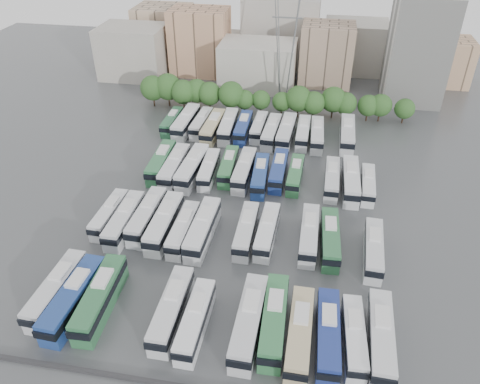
% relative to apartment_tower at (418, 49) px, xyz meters
% --- Properties ---
extents(ground, '(220.00, 220.00, 0.00)m').
position_rel_apartment_tower_xyz_m(ground, '(-34.00, -58.00, -13.00)').
color(ground, '#424447').
rests_on(ground, ground).
extents(tree_line, '(66.20, 7.84, 8.36)m').
position_rel_apartment_tower_xyz_m(tree_line, '(-37.58, -15.88, -8.58)').
color(tree_line, black).
rests_on(tree_line, ground).
extents(city_buildings, '(102.00, 35.00, 20.00)m').
position_rel_apartment_tower_xyz_m(city_buildings, '(-41.46, 13.86, -5.13)').
color(city_buildings, '#9E998E').
rests_on(city_buildings, ground).
extents(apartment_tower, '(14.00, 14.00, 26.00)m').
position_rel_apartment_tower_xyz_m(apartment_tower, '(0.00, 0.00, 0.00)').
color(apartment_tower, silver).
rests_on(apartment_tower, ground).
extents(electricity_pylon, '(9.00, 6.91, 33.83)m').
position_rel_apartment_tower_xyz_m(electricity_pylon, '(-32.00, -8.00, 5.66)').
color(electricity_pylon, slate).
rests_on(electricity_pylon, ground).
extents(bus_r0_s0, '(3.26, 13.08, 4.08)m').
position_rel_apartment_tower_xyz_m(bus_r0_s0, '(-55.45, -80.98, -11.00)').
color(bus_r0_s0, silver).
rests_on(bus_r0_s0, ground).
extents(bus_r0_s1, '(3.58, 13.81, 4.30)m').
position_rel_apartment_tower_xyz_m(bus_r0_s1, '(-52.38, -82.11, -10.89)').
color(bus_r0_s1, navy).
rests_on(bus_r0_s1, ground).
extents(bus_r0_s2, '(3.51, 13.73, 4.27)m').
position_rel_apartment_tower_xyz_m(bus_r0_s2, '(-48.98, -81.42, -10.90)').
color(bus_r0_s2, '#2C673E').
rests_on(bus_r0_s2, ground).
extents(bus_r0_s5, '(2.86, 12.94, 4.06)m').
position_rel_apartment_tower_xyz_m(bus_r0_s5, '(-39.08, -81.56, -11.01)').
color(bus_r0_s5, silver).
rests_on(bus_r0_s5, ground).
extents(bus_r0_s6, '(2.75, 12.10, 3.79)m').
position_rel_apartment_tower_xyz_m(bus_r0_s6, '(-35.64, -82.73, -11.14)').
color(bus_r0_s6, white).
rests_on(bus_r0_s6, ground).
extents(bus_r0_s8, '(3.21, 13.71, 4.29)m').
position_rel_apartment_tower_xyz_m(bus_r0_s8, '(-28.87, -81.90, -10.90)').
color(bus_r0_s8, silver).
rests_on(bus_r0_s8, ground).
extents(bus_r0_s9, '(3.28, 13.41, 4.18)m').
position_rel_apartment_tower_xyz_m(bus_r0_s9, '(-25.81, -81.13, -10.95)').
color(bus_r0_s9, '#317342').
rests_on(bus_r0_s9, ground).
extents(bus_r0_s10, '(2.93, 13.00, 4.07)m').
position_rel_apartment_tower_xyz_m(bus_r0_s10, '(-22.47, -82.60, -11.00)').
color(bus_r0_s10, tan).
rests_on(bus_r0_s10, ground).
extents(bus_r0_s11, '(3.10, 12.77, 3.98)m').
position_rel_apartment_tower_xyz_m(bus_r0_s11, '(-19.05, -82.11, -11.04)').
color(bus_r0_s11, navy).
rests_on(bus_r0_s11, ground).
extents(bus_r0_s12, '(3.04, 11.55, 3.59)m').
position_rel_apartment_tower_xyz_m(bus_r0_s12, '(-15.88, -81.75, -11.24)').
color(bus_r0_s12, silver).
rests_on(bus_r0_s12, ground).
extents(bus_r0_s13, '(3.23, 13.20, 4.12)m').
position_rel_apartment_tower_xyz_m(bus_r0_s13, '(-12.73, -81.46, -10.98)').
color(bus_r0_s13, silver).
rests_on(bus_r0_s13, ground).
extents(bus_r1_s0, '(2.75, 11.43, 3.57)m').
position_rel_apartment_tower_xyz_m(bus_r1_s0, '(-55.41, -63.35, -11.25)').
color(bus_r1_s0, silver).
rests_on(bus_r1_s0, ground).
extents(bus_r1_s1, '(2.81, 12.79, 4.01)m').
position_rel_apartment_tower_xyz_m(bus_r1_s1, '(-52.22, -64.66, -11.03)').
color(bus_r1_s1, silver).
rests_on(bus_r1_s1, ground).
extents(bus_r1_s2, '(3.06, 13.03, 4.07)m').
position_rel_apartment_tower_xyz_m(bus_r1_s2, '(-48.97, -63.03, -11.00)').
color(bus_r1_s2, silver).
rests_on(bus_r1_s2, ground).
extents(bus_r1_s3, '(2.98, 13.38, 4.19)m').
position_rel_apartment_tower_xyz_m(bus_r1_s3, '(-45.57, -64.30, -10.94)').
color(bus_r1_s3, silver).
rests_on(bus_r1_s3, ground).
extents(bus_r1_s4, '(2.76, 11.93, 3.73)m').
position_rel_apartment_tower_xyz_m(bus_r1_s4, '(-42.16, -65.19, -11.17)').
color(bus_r1_s4, silver).
rests_on(bus_r1_s4, ground).
extents(bus_r1_s5, '(3.24, 13.40, 4.18)m').
position_rel_apartment_tower_xyz_m(bus_r1_s5, '(-39.09, -64.76, -10.95)').
color(bus_r1_s5, silver).
rests_on(bus_r1_s5, ground).
extents(bus_r1_s7, '(2.67, 11.96, 3.75)m').
position_rel_apartment_tower_xyz_m(bus_r1_s7, '(-32.26, -63.71, -11.16)').
color(bus_r1_s7, silver).
rests_on(bus_r1_s7, ground).
extents(bus_r1_s8, '(2.98, 11.99, 3.74)m').
position_rel_apartment_tower_xyz_m(bus_r1_s8, '(-28.97, -63.30, -11.17)').
color(bus_r1_s8, white).
rests_on(bus_r1_s8, ground).
extents(bus_r1_s10, '(2.74, 12.46, 3.91)m').
position_rel_apartment_tower_xyz_m(bus_r1_s10, '(-22.38, -63.03, -11.08)').
color(bus_r1_s10, silver).
rests_on(bus_r1_s10, ground).
extents(bus_r1_s11, '(3.25, 12.51, 3.89)m').
position_rel_apartment_tower_xyz_m(bus_r1_s11, '(-19.11, -63.48, -11.09)').
color(bus_r1_s11, '#2D6A3E').
rests_on(bus_r1_s11, ground).
extents(bus_r1_s13, '(3.23, 12.24, 3.80)m').
position_rel_apartment_tower_xyz_m(bus_r1_s13, '(-12.63, -64.91, -11.13)').
color(bus_r1_s13, silver).
rests_on(bus_r1_s13, ground).
extents(bus_r2_s1, '(3.25, 13.13, 4.09)m').
position_rel_apartment_tower_xyz_m(bus_r2_s1, '(-52.09, -45.86, -10.99)').
color(bus_r2_s1, '#307044').
rests_on(bus_r2_s1, ground).
extents(bus_r2_s2, '(2.95, 13.26, 4.15)m').
position_rel_apartment_tower_xyz_m(bus_r2_s2, '(-49.01, -47.15, -10.96)').
color(bus_r2_s2, silver).
rests_on(bus_r2_s2, ground).
extents(bus_r2_s3, '(3.67, 13.80, 4.29)m').
position_rel_apartment_tower_xyz_m(bus_r2_s3, '(-45.56, -46.91, -10.89)').
color(bus_r2_s3, silver).
rests_on(bus_r2_s3, ground).
extents(bus_r2_s4, '(2.98, 11.72, 3.65)m').
position_rel_apartment_tower_xyz_m(bus_r2_s4, '(-42.39, -46.48, -11.21)').
color(bus_r2_s4, silver).
rests_on(bus_r2_s4, ground).
extents(bus_r2_s5, '(3.02, 11.88, 3.70)m').
position_rel_apartment_tower_xyz_m(bus_r2_s5, '(-38.90, -44.78, -11.18)').
color(bus_r2_s5, '#317341').
rests_on(bus_r2_s5, ground).
extents(bus_r2_s6, '(3.05, 12.84, 4.01)m').
position_rel_apartment_tower_xyz_m(bus_r2_s6, '(-35.63, -45.85, -11.03)').
color(bus_r2_s6, silver).
rests_on(bus_r2_s6, ground).
extents(bus_r2_s7, '(3.24, 12.18, 3.78)m').
position_rel_apartment_tower_xyz_m(bus_r2_s7, '(-32.38, -47.06, -11.14)').
color(bus_r2_s7, navy).
rests_on(bus_r2_s7, ground).
extents(bus_r2_s8, '(2.74, 12.21, 3.82)m').
position_rel_apartment_tower_xyz_m(bus_r2_s8, '(-29.16, -44.66, -11.12)').
color(bus_r2_s8, navy).
rests_on(bus_r2_s8, ground).
extents(bus_r2_s9, '(2.77, 11.34, 3.54)m').
position_rel_apartment_tower_xyz_m(bus_r2_s9, '(-25.90, -45.44, -11.26)').
color(bus_r2_s9, '#307241').
rests_on(bus_r2_s9, ground).
extents(bus_r2_s11, '(2.75, 11.97, 3.75)m').
position_rel_apartment_tower_xyz_m(bus_r2_s11, '(-19.09, -45.92, -11.16)').
color(bus_r2_s11, silver).
rests_on(bus_r2_s11, ground).
extents(bus_r2_s12, '(3.10, 13.34, 4.17)m').
position_rel_apartment_tower_xyz_m(bus_r2_s12, '(-15.67, -46.22, -10.95)').
color(bus_r2_s12, silver).
rests_on(bus_r2_s12, ground).
extents(bus_r2_s13, '(2.77, 11.00, 3.43)m').
position_rel_apartment_tower_xyz_m(bus_r2_s13, '(-12.55, -46.46, -11.32)').
color(bus_r2_s13, silver).
rests_on(bus_r2_s13, ground).
extents(bus_r3_s0, '(2.47, 11.12, 3.49)m').
position_rel_apartment_tower_xyz_m(bus_r3_s0, '(-55.58, -27.39, -11.29)').
color(bus_r3_s0, '#2B6541').
rests_on(bus_r3_s0, ground).
extents(bus_r3_s1, '(3.43, 13.72, 4.28)m').
position_rel_apartment_tower_xyz_m(bus_r3_s1, '(-52.15, -27.79, -10.90)').
color(bus_r3_s1, silver).
rests_on(bus_r3_s1, ground).
extents(bus_r3_s2, '(3.07, 11.96, 3.72)m').
position_rel_apartment_tower_xyz_m(bus_r3_s2, '(-48.67, -27.17, -11.17)').
color(bus_r3_s2, silver).
rests_on(bus_r3_s2, ground).
extents(bus_r3_s3, '(3.26, 13.29, 4.14)m').
position_rel_apartment_tower_xyz_m(bus_r3_s3, '(-45.52, -29.10, -10.97)').
color(bus_r3_s3, '#C5B587').
rests_on(bus_r3_s3, ground).
extents(bus_r3_s4, '(3.29, 13.14, 4.09)m').
position_rel_apartment_tower_xyz_m(bus_r3_s4, '(-42.31, -27.99, -10.99)').
color(bus_r3_s4, silver).
rests_on(bus_r3_s4, ground).
extents(bus_r3_s5, '(2.82, 12.30, 3.85)m').
position_rel_apartment_tower_xyz_m(bus_r3_s5, '(-38.91, -27.83, -11.11)').
color(bus_r3_s5, navy).
rests_on(bus_r3_s5, ground).
extents(bus_r3_s6, '(2.78, 11.51, 3.59)m').
position_rel_apartment_tower_xyz_m(bus_r3_s6, '(-35.51, -26.78, -11.24)').
color(bus_r3_s6, silver).
rests_on(bus_r3_s6, ground).
extents(bus_r3_s7, '(3.40, 12.79, 3.98)m').
position_rel_apartment_tower_xyz_m(bus_r3_s7, '(-32.43, -28.86, -11.05)').
color(bus_r3_s7, silver).
rests_on(bus_r3_s7, ground).
extents(bus_r3_s8, '(3.63, 13.71, 4.26)m').
position_rel_apartment_tower_xyz_m(bus_r3_s8, '(-29.19, -28.79, -10.91)').
color(bus_r3_s8, silver).
rests_on(bus_r3_s8, ground).
extents(bus_r3_s9, '(2.71, 12.15, 3.81)m').
position_rel_apartment_tower_xyz_m(bus_r3_s9, '(-25.58, -27.96, -11.13)').
color(bus_r3_s9, silver).
rests_on(bus_r3_s9, ground).
extents(bus_r3_s10, '(3.12, 12.64, 3.94)m').
position_rel_apartment_tower_xyz_m(bus_r3_s10, '(-22.54, -28.54, -11.06)').
color(bus_r3_s10, silver).
rests_on(bus_r3_s10, ground).
extents(bus_r3_s12, '(3.18, 13.73, 4.30)m').
position_rel_apartment_tower_xyz_m(bus_r3_s12, '(-16.08, -27.40, -10.89)').
color(bus_r3_s12, silver).
rests_on(bus_r3_s12, ground).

